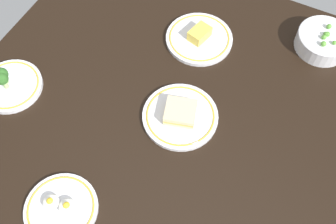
{
  "coord_description": "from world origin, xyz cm",
  "views": [
    {
      "loc": [
        -24.99,
        49.7,
        101.35
      ],
      "look_at": [
        0.0,
        0.0,
        6.0
      ],
      "focal_mm": 43.26,
      "sensor_mm": 36.0,
      "label": 1
    }
  ],
  "objects_px": {
    "plate_sandwich": "(180,115)",
    "plate_eggs": "(61,208)",
    "plate_cheese": "(199,38)",
    "plate_broccoli": "(9,85)",
    "bowl_peas": "(323,41)"
  },
  "relations": [
    {
      "from": "plate_sandwich",
      "to": "plate_eggs",
      "type": "distance_m",
      "value": 0.39
    },
    {
      "from": "plate_cheese",
      "to": "plate_eggs",
      "type": "bearing_deg",
      "value": 82.98
    },
    {
      "from": "plate_sandwich",
      "to": "plate_cheese",
      "type": "distance_m",
      "value": 0.28
    },
    {
      "from": "plate_eggs",
      "to": "plate_cheese",
      "type": "xyz_separation_m",
      "value": [
        -0.08,
        -0.64,
        0.0
      ]
    },
    {
      "from": "plate_sandwich",
      "to": "plate_cheese",
      "type": "xyz_separation_m",
      "value": [
        0.07,
        -0.28,
        -0.0
      ]
    },
    {
      "from": "plate_sandwich",
      "to": "plate_cheese",
      "type": "relative_size",
      "value": 1.01
    },
    {
      "from": "plate_cheese",
      "to": "plate_sandwich",
      "type": "bearing_deg",
      "value": 103.9
    },
    {
      "from": "plate_eggs",
      "to": "plate_sandwich",
      "type": "bearing_deg",
      "value": -112.04
    },
    {
      "from": "plate_sandwich",
      "to": "plate_broccoli",
      "type": "bearing_deg",
      "value": 15.17
    },
    {
      "from": "plate_broccoli",
      "to": "plate_eggs",
      "type": "bearing_deg",
      "value": 145.15
    },
    {
      "from": "plate_eggs",
      "to": "plate_cheese",
      "type": "distance_m",
      "value": 0.64
    },
    {
      "from": "plate_broccoli",
      "to": "plate_cheese",
      "type": "bearing_deg",
      "value": -135.46
    },
    {
      "from": "plate_broccoli",
      "to": "plate_sandwich",
      "type": "distance_m",
      "value": 0.5
    },
    {
      "from": "bowl_peas",
      "to": "plate_broccoli",
      "type": "bearing_deg",
      "value": 35.98
    },
    {
      "from": "plate_broccoli",
      "to": "bowl_peas",
      "type": "height_order",
      "value": "plate_broccoli"
    }
  ]
}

